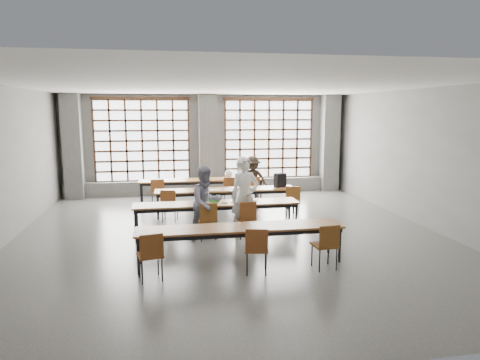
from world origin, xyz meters
name	(u,v)px	position (x,y,z in m)	size (l,w,h in m)	color
floor	(230,235)	(0.00, 0.00, 0.00)	(11.00, 11.00, 0.00)	#4E4E4B
ceiling	(229,85)	(0.00, 0.00, 3.50)	(11.00, 11.00, 0.00)	silver
wall_back	(207,144)	(0.00, 5.50, 1.75)	(10.00, 10.00, 0.00)	#5B5B59
wall_front	(306,223)	(0.00, -5.50, 1.75)	(10.00, 10.00, 0.00)	#5B5B59
wall_right	(426,158)	(5.00, 0.00, 1.75)	(11.00, 11.00, 0.00)	#5B5B59
column_left	(73,147)	(-4.50, 5.22, 1.75)	(0.60, 0.55, 3.50)	#51514F
column_mid	(208,145)	(0.00, 5.22, 1.75)	(0.60, 0.55, 3.50)	#51514F
column_right	(329,143)	(4.50, 5.22, 1.75)	(0.60, 0.55, 3.50)	#51514F
window_left	(142,141)	(-2.25, 5.42, 1.90)	(3.32, 0.12, 3.00)	white
window_right	(269,139)	(2.25, 5.42, 1.90)	(3.32, 0.12, 3.00)	white
sill_ledge	(208,186)	(0.00, 5.30, 0.25)	(9.80, 0.35, 0.50)	#51514F
desk_row_a	(202,181)	(-0.34, 3.98, 0.66)	(4.00, 0.70, 0.73)	brown
desk_row_b	(226,191)	(0.21, 2.12, 0.66)	(4.00, 0.70, 0.73)	brown
desk_row_c	(217,205)	(-0.27, 0.35, 0.66)	(4.00, 0.70, 0.73)	brown
desk_row_d	(240,230)	(-0.08, -1.89, 0.66)	(4.00, 0.70, 0.73)	brown
chair_back_left	(158,190)	(-1.73, 3.35, 0.54)	(0.43, 0.43, 0.88)	brown
chair_back_mid	(229,188)	(0.47, 3.36, 0.54)	(0.46, 0.47, 0.88)	brown
chair_back_right	(253,187)	(1.26, 3.36, 0.54)	(0.46, 0.46, 0.88)	brown
chair_mid_left	(169,202)	(-1.41, 1.49, 0.54)	(0.50, 0.50, 0.88)	brown
chair_mid_centre	(244,200)	(0.61, 1.49, 0.54)	(0.43, 0.44, 0.88)	brown
chair_mid_right	(293,198)	(1.99, 1.49, 0.54)	(0.50, 0.50, 0.88)	brown
chair_front_left	(207,217)	(-0.56, -0.28, 0.54)	(0.47, 0.47, 0.88)	brown
chair_front_right	(246,216)	(0.34, -0.28, 0.54)	(0.48, 0.49, 0.88)	brown
chair_near_left	(151,252)	(-1.76, -2.52, 0.54)	(0.50, 0.50, 0.88)	maroon
chair_near_mid	(257,246)	(0.11, -2.52, 0.54)	(0.49, 0.50, 0.88)	brown
chair_near_right	(326,242)	(1.43, -2.52, 0.54)	(0.45, 0.46, 0.88)	brown
student_male	(245,197)	(0.33, -0.15, 0.95)	(0.69, 0.45, 1.89)	white
student_female	(206,203)	(-0.57, -0.15, 0.84)	(0.82, 0.64, 1.69)	#191E4D
student_back	(253,180)	(1.26, 3.48, 0.75)	(0.97, 0.56, 1.50)	black
laptop_front	(239,198)	(0.30, 0.45, 0.79)	(0.44, 0.41, 0.26)	#B8B9BE
laptop_back	(242,176)	(1.03, 4.09, 0.79)	(0.43, 0.39, 0.26)	silver
mouse	(255,201)	(0.68, 0.33, 0.75)	(0.10, 0.06, 0.04)	white
green_box	(214,200)	(-0.32, 0.43, 0.78)	(0.25, 0.09, 0.09)	#2E8B2D
phone	(225,203)	(-0.09, 0.25, 0.74)	(0.13, 0.06, 0.01)	black
paper_sheet_a	(205,189)	(-0.39, 2.17, 0.73)	(0.30, 0.21, 0.00)	white
paper_sheet_b	(216,190)	(-0.09, 2.07, 0.73)	(0.30, 0.21, 0.00)	white
paper_sheet_c	(230,189)	(0.31, 2.12, 0.73)	(0.30, 0.21, 0.00)	silver
backpack	(280,180)	(1.81, 2.17, 0.93)	(0.32, 0.20, 0.40)	black
plastic_bag	(229,174)	(0.56, 4.03, 0.87)	(0.26, 0.21, 0.29)	white
red_pouch	(150,252)	(-1.78, -2.44, 0.50)	(0.20, 0.08, 0.06)	maroon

